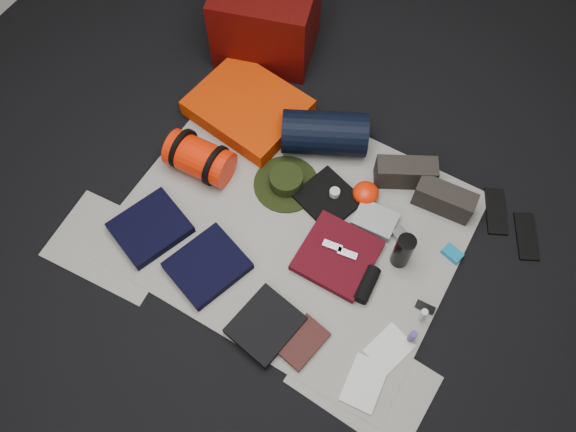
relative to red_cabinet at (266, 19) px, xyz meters
The scene contains 37 objects.
floor 1.18m from the red_cabinet, 52.55° to the right, with size 4.50×4.50×0.02m, color black.
newspaper_mat 1.18m from the red_cabinet, 52.55° to the right, with size 1.60×1.30×0.01m, color #B0AEA2.
newspaper_sheet_front_left 1.49m from the red_cabinet, 89.84° to the right, with size 0.58×0.40×0.00m, color #B0AEA2.
newspaper_sheet_front_right 1.97m from the red_cabinet, 46.34° to the right, with size 0.58×0.40×0.00m, color #B0AEA2.
red_cabinet is the anchor object (origin of this frame).
sleeping_pad 0.51m from the red_cabinet, 70.88° to the right, with size 0.57×0.47×0.10m, color red.
stuff_sack 0.90m from the red_cabinet, 81.03° to the right, with size 0.19×0.19×0.33m, color red.
sack_strap_left 0.89m from the red_cabinet, 87.44° to the right, with size 0.22×0.22×0.03m, color black.
sack_strap_right 0.92m from the red_cabinet, 74.84° to the right, with size 0.22×0.22×0.03m, color black.
navy_duffel 0.76m from the red_cabinet, 35.45° to the right, with size 0.23×0.23×0.44m, color black.
boonie_brim 0.96m from the red_cabinet, 52.75° to the right, with size 0.34×0.34×0.01m, color black.
boonie_crown 0.95m from the red_cabinet, 52.75° to the right, with size 0.17×0.17×0.07m, color black.
hiking_boot_left 1.16m from the red_cabinet, 21.34° to the right, with size 0.30×0.11×0.15m, color #292320.
hiking_boot_right 1.39m from the red_cabinet, 19.45° to the right, with size 0.29×0.11×0.15m, color #292320.
flip_flop_left 1.61m from the red_cabinet, 12.64° to the right, with size 0.10×0.26×0.01m, color black.
flip_flop_right 1.79m from the red_cabinet, 13.12° to the right, with size 0.09×0.25×0.01m, color black.
trousers_navy_a 1.32m from the red_cabinet, 84.63° to the right, with size 0.29×0.33×0.05m, color black.
trousers_navy_b 1.42m from the red_cabinet, 70.27° to the right, with size 0.29×0.33×0.05m, color black.
trousers_charcoal 1.68m from the red_cabinet, 58.99° to the right, with size 0.26×0.29×0.05m, color black.
black_tshirt 1.09m from the red_cabinet, 42.05° to the right, with size 0.28×0.26×0.03m, color black.
red_shirt 1.39m from the red_cabinet, 44.66° to the right, with size 0.34×0.34×0.05m, color #480711.
orange_stuff_sack 1.14m from the red_cabinet, 32.65° to the right, with size 0.13×0.13×0.09m, color red.
first_aid_pouch 1.29m from the red_cabinet, 33.98° to the right, with size 0.20×0.15×0.05m, color gray.
water_bottle 1.50m from the red_cabinet, 33.74° to the right, with size 0.09×0.09×0.22m, color black.
speaker 1.57m from the red_cabinet, 41.42° to the right, with size 0.07×0.07×0.18m, color black.
compact_camera 1.43m from the red_cabinet, 30.91° to the right, with size 0.10×0.06×0.04m, color #9F9EA3.
cyan_case 1.62m from the red_cabinet, 25.04° to the right, with size 0.09×0.06×0.03m, color #1174A4.
toiletry_purple 1.87m from the red_cabinet, 38.49° to the right, with size 0.03×0.03×0.10m, color #432578.
toiletry_clear 1.80m from the red_cabinet, 35.60° to the right, with size 0.03×0.03×0.09m, color beige.
paperback_book 1.77m from the red_cabinet, 53.56° to the right, with size 0.14×0.22×0.03m, color black.
map_booklet 1.99m from the red_cabinet, 46.45° to the right, with size 0.15×0.22×0.01m, color silver.
map_printout 1.88m from the red_cabinet, 41.72° to the right, with size 0.15×0.19×0.01m, color silver.
sunglasses 1.77m from the red_cabinet, 34.28° to the right, with size 0.09×0.04×0.02m, color black.
key_cluster 1.44m from the red_cabinet, 85.72° to the right, with size 0.06×0.06×0.01m, color #9F9EA3.
tape_roll 1.08m from the red_cabinet, 40.13° to the right, with size 0.05×0.05×0.04m, color beige.
energy_bar_a 1.35m from the red_cabinet, 45.25° to the right, with size 0.10×0.04×0.01m, color #9F9EA3.
energy_bar_b 1.41m from the red_cabinet, 42.92° to the right, with size 0.10×0.04×0.01m, color #9F9EA3.
Camera 1 is at (0.59, -1.06, 2.51)m, focal length 35.00 mm.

